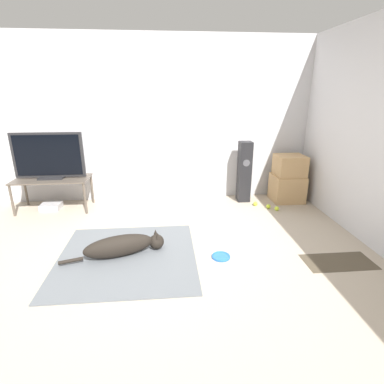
% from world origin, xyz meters
% --- Properties ---
extents(ground_plane, '(12.00, 12.00, 0.00)m').
position_xyz_m(ground_plane, '(0.00, 0.00, 0.00)').
color(ground_plane, '#B2A38E').
extents(wall_back, '(8.00, 0.06, 2.55)m').
position_xyz_m(wall_back, '(0.00, 2.10, 1.27)').
color(wall_back, silver).
rests_on(wall_back, ground_plane).
extents(area_rug, '(1.48, 1.47, 0.01)m').
position_xyz_m(area_rug, '(-0.21, 0.16, 0.01)').
color(area_rug, slate).
rests_on(area_rug, ground_plane).
extents(dog, '(1.09, 0.42, 0.24)m').
position_xyz_m(dog, '(-0.25, 0.20, 0.13)').
color(dog, black).
rests_on(dog, area_rug).
extents(frisbee, '(0.20, 0.20, 0.03)m').
position_xyz_m(frisbee, '(0.81, 0.06, 0.01)').
color(frisbee, blue).
rests_on(frisbee, ground_plane).
extents(cardboard_box_lower, '(0.49, 0.46, 0.43)m').
position_xyz_m(cardboard_box_lower, '(2.22, 1.75, 0.21)').
color(cardboard_box_lower, tan).
rests_on(cardboard_box_lower, ground_plane).
extents(cardboard_box_upper, '(0.44, 0.42, 0.33)m').
position_xyz_m(cardboard_box_upper, '(2.23, 1.76, 0.59)').
color(cardboard_box_upper, tan).
rests_on(cardboard_box_upper, cardboard_box_lower).
extents(floor_speaker, '(0.20, 0.20, 0.98)m').
position_xyz_m(floor_speaker, '(1.50, 1.80, 0.49)').
color(floor_speaker, black).
rests_on(floor_speaker, ground_plane).
extents(tv_stand, '(1.08, 0.52, 0.49)m').
position_xyz_m(tv_stand, '(-1.46, 1.70, 0.43)').
color(tv_stand, brown).
rests_on(tv_stand, ground_plane).
extents(tv, '(1.01, 0.20, 0.68)m').
position_xyz_m(tv, '(-1.46, 1.70, 0.82)').
color(tv, '#232326').
rests_on(tv, tv_stand).
extents(tennis_ball_by_boxes, '(0.07, 0.07, 0.07)m').
position_xyz_m(tennis_ball_by_boxes, '(1.64, 1.55, 0.03)').
color(tennis_ball_by_boxes, '#C6E033').
rests_on(tennis_ball_by_boxes, ground_plane).
extents(tennis_ball_near_speaker, '(0.07, 0.07, 0.07)m').
position_xyz_m(tennis_ball_near_speaker, '(1.81, 1.42, 0.03)').
color(tennis_ball_near_speaker, '#C6E033').
rests_on(tennis_ball_near_speaker, ground_plane).
extents(tennis_ball_loose_on_carpet, '(0.07, 0.07, 0.07)m').
position_xyz_m(tennis_ball_loose_on_carpet, '(1.90, 1.32, 0.03)').
color(tennis_ball_loose_on_carpet, '#C6E033').
rests_on(tennis_ball_loose_on_carpet, ground_plane).
extents(game_console, '(0.28, 0.26, 0.09)m').
position_xyz_m(game_console, '(-1.54, 1.71, 0.04)').
color(game_console, '#B7B7BC').
rests_on(game_console, ground_plane).
extents(door_mat, '(0.73, 0.36, 0.01)m').
position_xyz_m(door_mat, '(2.04, -0.14, 0.00)').
color(door_mat, '#4C4233').
rests_on(door_mat, ground_plane).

